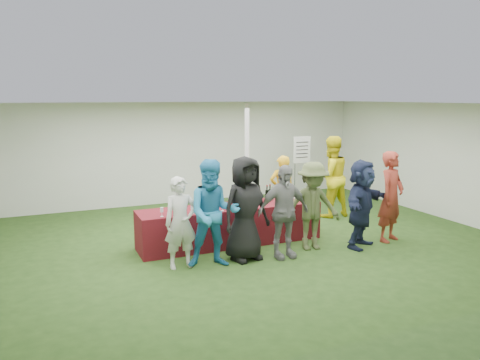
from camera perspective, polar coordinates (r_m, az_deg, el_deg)
name	(u,v)px	position (r m, az deg, el deg)	size (l,w,h in m)	color
ground	(248,242)	(9.35, 1.02, -7.56)	(60.00, 60.00, 0.00)	#284719
tent	(247,165)	(10.31, 0.85, 1.83)	(10.00, 10.00, 10.00)	white
serving_table	(231,225)	(9.16, -1.16, -5.48)	(3.60, 0.80, 0.75)	maroon
wine_bottles	(257,196)	(9.43, 2.12, -1.93)	(0.70, 0.14, 0.32)	black
wine_glasses	(212,206)	(8.64, -3.44, -3.14)	(2.73, 0.13, 0.16)	silver
water_bottle	(230,200)	(9.13, -1.23, -2.44)	(0.07, 0.07, 0.23)	silver
bar_towel	(301,198)	(9.80, 7.43, -2.17)	(0.25, 0.18, 0.03)	white
dump_bucket	(308,197)	(9.56, 8.28, -2.05)	(0.25, 0.25, 0.18)	slate
wine_list_sign	(302,155)	(12.54, 7.54, 3.07)	(0.50, 0.03, 1.80)	slate
staff_pourer	(282,190)	(10.47, 5.12, -1.24)	(0.57, 0.37, 1.56)	gold
staff_back	(331,177)	(11.29, 10.98, 0.39)	(0.94, 0.73, 1.93)	yellow
customer_0	(181,223)	(7.86, -7.24, -5.19)	(0.57, 0.37, 1.55)	beige
customer_1	(213,214)	(7.84, -3.26, -4.12)	(0.89, 0.69, 1.83)	teal
customer_2	(245,209)	(8.16, 0.64, -3.50)	(0.90, 0.58, 1.84)	black
customer_3	(283,212)	(8.30, 5.32, -3.87)	(0.98, 0.41, 1.68)	slate
customer_4	(312,206)	(8.83, 8.82, -3.15)	(1.07, 0.62, 1.66)	#48532C
customer_5	(361,204)	(9.14, 14.59, -2.82)	(1.57, 0.50, 1.69)	#19213C
customer_6	(391,197)	(9.68, 17.95, -1.94)	(0.66, 0.43, 1.80)	maroon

